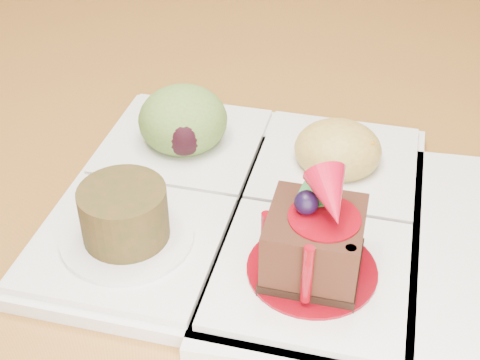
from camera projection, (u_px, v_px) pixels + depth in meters
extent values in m
cube|color=#A16829|center=(116.00, 96.00, 0.76)|extent=(1.00, 1.80, 0.04)
cylinder|color=#A16829|center=(325.00, 50.00, 1.68)|extent=(0.06, 0.06, 0.71)
cube|color=silver|center=(240.00, 208.00, 0.56)|extent=(0.37, 0.37, 0.01)
cube|color=silver|center=(311.00, 273.00, 0.48)|extent=(0.18, 0.18, 0.01)
cube|color=silver|center=(128.00, 242.00, 0.51)|extent=(0.18, 0.18, 0.01)
cube|color=silver|center=(184.00, 141.00, 0.62)|extent=(0.18, 0.18, 0.01)
cube|color=silver|center=(336.00, 163.00, 0.59)|extent=(0.18, 0.18, 0.01)
cylinder|color=#6E040D|center=(312.00, 269.00, 0.48)|extent=(0.09, 0.09, 0.00)
cube|color=black|center=(312.00, 266.00, 0.48)|extent=(0.09, 0.09, 0.01)
cube|color=#35140E|center=(315.00, 239.00, 0.46)|extent=(0.08, 0.08, 0.04)
cylinder|color=#6E040D|center=(317.00, 215.00, 0.45)|extent=(0.05, 0.05, 0.00)
sphere|color=black|center=(306.00, 202.00, 0.45)|extent=(0.02, 0.02, 0.02)
cone|color=#A30A21|center=(331.00, 198.00, 0.43)|extent=(0.03, 0.05, 0.04)
cube|color=#134E19|center=(318.00, 195.00, 0.46)|extent=(0.01, 0.02, 0.01)
cube|color=#134E19|center=(307.00, 194.00, 0.46)|extent=(0.02, 0.02, 0.01)
cylinder|color=#6E040D|center=(307.00, 275.00, 0.44)|extent=(0.01, 0.01, 0.05)
cylinder|color=#6E040D|center=(348.00, 272.00, 0.44)|extent=(0.01, 0.01, 0.04)
cylinder|color=#6E040D|center=(266.00, 236.00, 0.47)|extent=(0.01, 0.01, 0.04)
cylinder|color=silver|center=(127.00, 237.00, 0.51)|extent=(0.10, 0.10, 0.00)
cylinder|color=#492D14|center=(124.00, 213.00, 0.49)|extent=(0.07, 0.07, 0.04)
cylinder|color=#4F2610|center=(122.00, 197.00, 0.48)|extent=(0.05, 0.05, 0.00)
ellipsoid|color=olive|center=(183.00, 120.00, 0.61)|extent=(0.08, 0.08, 0.06)
ellipsoid|color=black|center=(184.00, 136.00, 0.58)|extent=(0.04, 0.03, 0.04)
ellipsoid|color=gold|center=(338.00, 150.00, 0.58)|extent=(0.08, 0.08, 0.05)
cube|color=orange|center=(359.00, 139.00, 0.59)|extent=(0.02, 0.02, 0.02)
cube|color=#3A781A|center=(341.00, 135.00, 0.59)|extent=(0.02, 0.02, 0.02)
cube|color=orange|center=(324.00, 137.00, 0.59)|extent=(0.02, 0.02, 0.02)
cube|color=#3A781A|center=(324.00, 147.00, 0.58)|extent=(0.02, 0.02, 0.02)
cube|color=orange|center=(328.00, 152.00, 0.57)|extent=(0.02, 0.02, 0.02)
cube|color=#3A781A|center=(343.00, 153.00, 0.57)|extent=(0.02, 0.02, 0.02)
cube|color=orange|center=(362.00, 150.00, 0.57)|extent=(0.02, 0.02, 0.02)
cube|color=silver|center=(381.00, 246.00, 0.52)|extent=(0.32, 0.32, 0.01)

